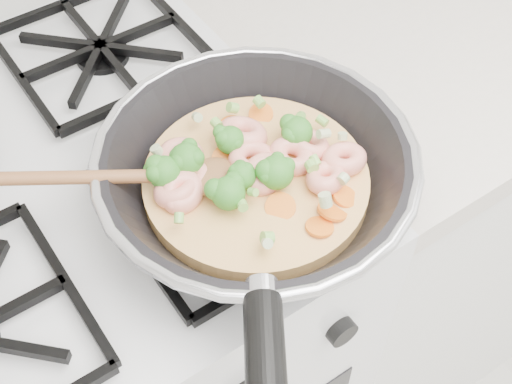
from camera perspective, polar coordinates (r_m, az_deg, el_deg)
stove at (r=1.22m, az=-11.68°, el=-12.32°), size 0.60×0.60×0.92m
counter_right at (r=1.52m, az=16.03°, el=3.25°), size 1.00×0.60×0.90m
skillet at (r=0.75m, az=-0.16°, el=1.22°), size 0.45×0.47×0.10m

